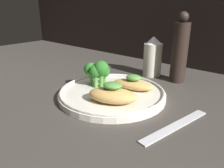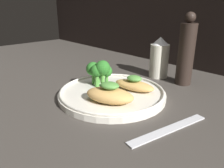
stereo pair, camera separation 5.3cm
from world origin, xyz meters
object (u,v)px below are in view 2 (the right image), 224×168
broccoli_bunch (99,70)px  pepper_grinder (186,52)px  plate (112,93)px  sauce_bottle (159,58)px

broccoli_bunch → pepper_grinder: (12.59, 20.62, 3.68)cm
plate → broccoli_bunch: broccoli_bunch is taller
plate → pepper_grinder: size_ratio=1.32×
plate → sauce_bottle: sauce_bottle is taller
broccoli_bunch → sauce_bottle: sauce_bottle is taller
plate → sauce_bottle: size_ratio=2.11×
broccoli_bunch → pepper_grinder: pepper_grinder is taller
broccoli_bunch → sauce_bottle: size_ratio=0.56×
plate → sauce_bottle: bearing=94.8°
plate → broccoli_bunch: 7.32cm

